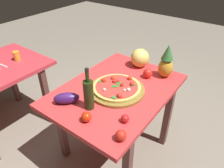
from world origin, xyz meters
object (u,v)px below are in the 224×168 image
at_px(bell_pepper, 148,73).
at_px(knife_utensil, 1,65).
at_px(pizza_board, 117,90).
at_px(pineapple_left, 166,63).
at_px(wine_bottle, 89,94).
at_px(pizza, 117,87).
at_px(tomato_at_corner, 125,119).
at_px(display_table, 116,98).
at_px(drinking_glass_juice, 17,56).
at_px(tomato_by_bottle, 86,117).
at_px(tomato_beside_pepper, 121,135).
at_px(eggplant, 67,98).
at_px(melon, 140,58).

distance_m(bell_pepper, knife_utensil, 1.50).
relative_size(pizza_board, pineapple_left, 1.48).
bearing_deg(pineapple_left, wine_bottle, 160.95).
relative_size(pizza, tomato_at_corner, 6.73).
height_order(display_table, knife_utensil, knife_utensil).
bearing_deg(bell_pepper, drinking_glass_juice, 111.83).
distance_m(wine_bottle, pineapple_left, 0.81).
bearing_deg(pizza, drinking_glass_juice, 98.35).
bearing_deg(pizza, tomato_by_bottle, -174.73).
bearing_deg(pizza, display_table, 42.64).
distance_m(tomato_beside_pepper, tomato_at_corner, 0.16).
height_order(eggplant, tomato_beside_pepper, eggplant).
xyz_separation_m(tomato_beside_pepper, drinking_glass_juice, (0.25, 1.53, 0.01)).
distance_m(pineapple_left, bell_pepper, 0.19).
relative_size(pizza_board, tomato_beside_pepper, 6.34).
distance_m(melon, tomato_at_corner, 0.83).
xyz_separation_m(pizza_board, wine_bottle, (-0.30, 0.04, 0.12)).
relative_size(bell_pepper, knife_utensil, 0.53).
bearing_deg(tomato_at_corner, drinking_glass_juice, 86.22).
distance_m(pizza, tomato_beside_pepper, 0.54).
relative_size(pineapple_left, eggplant, 1.60).
distance_m(tomato_at_corner, drinking_glass_juice, 1.46).
height_order(bell_pepper, tomato_beside_pepper, bell_pepper).
bearing_deg(tomato_by_bottle, melon, 6.74).
bearing_deg(pineapple_left, display_table, 150.57).
bearing_deg(tomato_at_corner, pineapple_left, 3.10).
xyz_separation_m(tomato_at_corner, knife_utensil, (-0.07, 1.49, -0.03)).
xyz_separation_m(display_table, pineapple_left, (0.43, -0.25, 0.25)).
relative_size(tomato_at_corner, drinking_glass_juice, 0.61).
distance_m(bell_pepper, eggplant, 0.78).
distance_m(display_table, wine_bottle, 0.40).
bearing_deg(wine_bottle, pineapple_left, -19.05).
relative_size(pizza, wine_bottle, 1.19).
height_order(tomato_beside_pepper, drinking_glass_juice, drinking_glass_juice).
relative_size(display_table, tomato_beside_pepper, 15.68).
xyz_separation_m(pizza_board, bell_pepper, (0.35, -0.10, 0.03)).
relative_size(pizza_board, drinking_glass_juice, 4.80).
height_order(display_table, tomato_beside_pepper, tomato_beside_pepper).
height_order(pizza, knife_utensil, pizza).
distance_m(eggplant, knife_utensil, 1.00).
xyz_separation_m(melon, knife_utensil, (-0.84, 1.16, -0.09)).
relative_size(pizza_board, wine_bottle, 1.38).
bearing_deg(knife_utensil, tomato_at_corner, -92.88).
distance_m(wine_bottle, drinking_glass_juice, 1.16).
bearing_deg(drinking_glass_juice, wine_bottle, -96.34).
bearing_deg(drinking_glass_juice, tomato_beside_pepper, -99.17).
bearing_deg(pizza, pineapple_left, -25.83).
bearing_deg(tomato_at_corner, pizza_board, 44.36).
bearing_deg(drinking_glass_juice, pizza_board, -81.76).
height_order(pizza, bell_pepper, bell_pepper).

